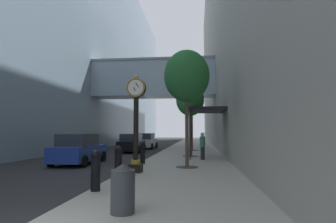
% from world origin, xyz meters
% --- Properties ---
extents(ground_plane, '(110.00, 110.00, 0.00)m').
position_xyz_m(ground_plane, '(0.00, 27.00, 0.00)').
color(ground_plane, '#262628').
rests_on(ground_plane, ground).
extents(sidewalk_right, '(5.10, 80.00, 0.14)m').
position_xyz_m(sidewalk_right, '(2.55, 30.00, 0.07)').
color(sidewalk_right, '#9E998E').
rests_on(sidewalk_right, ground).
extents(building_block_left, '(22.53, 80.00, 27.52)m').
position_xyz_m(building_block_left, '(-12.53, 29.96, 13.71)').
color(building_block_left, '#849EB2').
rests_on(building_block_left, ground).
extents(building_block_right, '(9.00, 80.00, 30.66)m').
position_xyz_m(building_block_right, '(9.60, 30.00, 15.33)').
color(building_block_right, gray).
rests_on(building_block_right, ground).
extents(street_clock, '(0.84, 0.55, 4.22)m').
position_xyz_m(street_clock, '(0.59, 7.60, 2.45)').
color(street_clock, black).
rests_on(street_clock, sidewalk_right).
extents(bollard_nearest, '(0.29, 0.29, 1.20)m').
position_xyz_m(bollard_nearest, '(0.25, 3.82, 0.77)').
color(bollard_nearest, black).
rests_on(bollard_nearest, sidewalk_right).
extents(bollard_second, '(0.29, 0.29, 1.20)m').
position_xyz_m(bollard_second, '(0.25, 6.14, 0.77)').
color(bollard_second, black).
rests_on(bollard_second, sidewalk_right).
extents(bollard_fourth, '(0.29, 0.29, 1.20)m').
position_xyz_m(bollard_fourth, '(0.25, 10.76, 0.77)').
color(bollard_fourth, black).
rests_on(bollard_fourth, sidewalk_right).
extents(street_tree_near, '(2.27, 2.27, 5.82)m').
position_xyz_m(street_tree_near, '(2.73, 9.48, 4.63)').
color(street_tree_near, '#333335').
rests_on(street_tree_near, sidewalk_right).
extents(street_tree_mid_near, '(2.02, 2.02, 5.18)m').
position_xyz_m(street_tree_mid_near, '(2.73, 15.50, 4.13)').
color(street_tree_mid_near, '#333335').
rests_on(street_tree_mid_near, sidewalk_right).
extents(street_tree_mid_far, '(1.83, 1.83, 5.34)m').
position_xyz_m(street_tree_mid_far, '(2.73, 21.52, 4.37)').
color(street_tree_mid_far, '#333335').
rests_on(street_tree_mid_far, sidewalk_right).
extents(trash_bin, '(0.53, 0.53, 1.05)m').
position_xyz_m(trash_bin, '(1.65, 1.77, 0.68)').
color(trash_bin, '#383D42').
rests_on(trash_bin, sidewalk_right).
extents(pedestrian_walking, '(0.36, 0.36, 1.69)m').
position_xyz_m(pedestrian_walking, '(3.55, 13.15, 1.03)').
color(pedestrian_walking, '#23232D').
rests_on(pedestrian_walking, sidewalk_right).
extents(storefront_awning, '(2.40, 3.60, 3.30)m').
position_xyz_m(storefront_awning, '(3.86, 14.77, 3.28)').
color(storefront_awning, black).
rests_on(storefront_awning, sidewalk_right).
extents(car_silver_near, '(2.15, 4.19, 1.70)m').
position_xyz_m(car_silver_near, '(-2.49, 26.05, 0.82)').
color(car_silver_near, '#B7BABF').
rests_on(car_silver_near, ground).
extents(car_red_mid, '(2.07, 4.19, 1.56)m').
position_xyz_m(car_red_mid, '(-4.92, 36.79, 0.76)').
color(car_red_mid, '#AD191E').
rests_on(car_red_mid, ground).
extents(car_black_far, '(2.15, 4.26, 1.68)m').
position_xyz_m(car_black_far, '(-2.73, 20.44, 0.81)').
color(car_black_far, black).
rests_on(car_black_far, ground).
extents(car_blue_trailing, '(2.08, 4.40, 1.74)m').
position_xyz_m(car_blue_trailing, '(-3.64, 11.36, 0.84)').
color(car_blue_trailing, navy).
rests_on(car_blue_trailing, ground).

